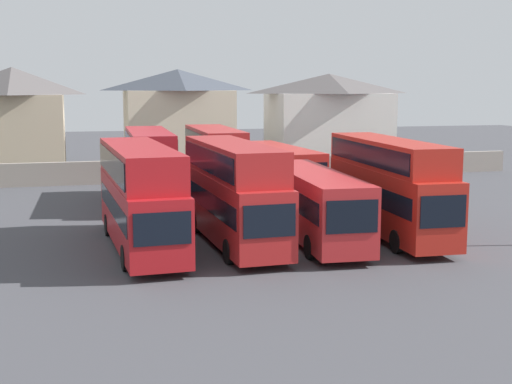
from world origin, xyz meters
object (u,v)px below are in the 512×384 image
bus_6 (215,160)px  bus_5 (150,163)px  house_terrace_left (14,120)px  bus_3 (314,202)px  bus_7 (280,169)px  house_terrace_centre (178,119)px  bus_1 (140,192)px  bus_4 (389,182)px  house_terrace_right (328,120)px  bus_2 (234,188)px

bus_6 → bus_5: bearing=-90.8°
house_terrace_left → bus_3: bearing=-62.9°
bus_7 → bus_6: bearing=-95.8°
house_terrace_centre → house_terrace_left: bearing=178.6°
bus_5 → house_terrace_left: size_ratio=1.23×
bus_6 → house_terrace_left: size_ratio=1.13×
bus_1 → bus_4: size_ratio=1.02×
house_terrace_right → bus_2: bearing=-117.6°
house_terrace_left → bus_4: bearing=-57.2°
bus_1 → bus_2: (4.44, -0.19, 0.03)m
bus_1 → house_terrace_left: house_terrace_left is taller
bus_2 → house_terrace_centre: 31.70m
bus_2 → bus_6: bearing=170.4°
bus_6 → bus_7: (4.45, -0.19, -0.71)m
house_terrace_centre → bus_1: bearing=-101.3°
bus_1 → house_terrace_centre: size_ratio=1.22×
bus_3 → house_terrace_left: (-16.45, 32.08, 2.70)m
bus_6 → house_terrace_centre: bearing=-179.9°
house_terrace_left → house_terrace_right: bearing=-3.4°
bus_5 → house_terrace_right: (18.48, 17.03, 1.74)m
bus_4 → bus_2: bearing=-87.6°
bus_4 → house_terrace_left: house_terrace_left is taller
bus_3 → bus_5: (-6.70, 13.38, 0.70)m
bus_3 → bus_1: bearing=-89.3°
bus_4 → bus_7: bus_4 is taller
house_terrace_centre → bus_7: bearing=-77.1°
bus_7 → house_terrace_left: (-18.52, 18.99, 2.66)m
bus_1 → bus_3: (8.46, -0.32, -0.77)m
bus_2 → bus_7: bearing=152.3°
bus_4 → house_terrace_centre: (-6.30, 31.50, 1.82)m
bus_7 → house_terrace_centre: size_ratio=1.13×
bus_5 → house_terrace_centre: house_terrace_centre is taller
bus_3 → bus_7: 13.25m
bus_1 → bus_3: bus_1 is taller
house_terrace_left → house_terrace_right: size_ratio=0.81×
bus_7 → bus_3: bearing=-12.4°
bus_7 → bus_5: bearing=-95.3°
bus_7 → bus_2: bearing=-28.5°
bus_2 → bus_5: (-2.67, 13.25, -0.10)m
house_terrace_centre → house_terrace_right: 14.05m
bus_3 → bus_5: size_ratio=1.04×
bus_2 → house_terrace_right: bearing=149.9°
bus_2 → bus_5: 13.52m
bus_4 → house_terrace_right: bearing=167.4°
bus_5 → bus_6: size_ratio=1.09×
bus_3 → bus_6: 13.51m
bus_5 → bus_7: size_ratio=1.01×
bus_4 → house_terrace_left: 37.95m
bus_3 → bus_5: 14.98m
bus_2 → bus_7: 14.34m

